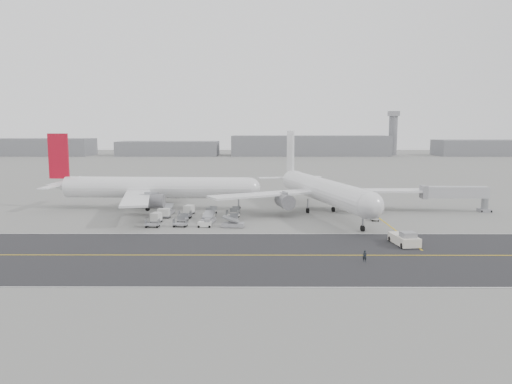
{
  "coord_description": "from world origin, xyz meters",
  "views": [
    {
      "loc": [
        3.23,
        -94.09,
        19.9
      ],
      "look_at": [
        2.85,
        12.0,
        6.09
      ],
      "focal_mm": 35.0,
      "sensor_mm": 36.0,
      "label": 1
    }
  ],
  "objects_px": {
    "airliner_a": "(152,187)",
    "pushback_tug": "(405,239)",
    "ground_crew_a": "(365,256)",
    "airliner_b": "(321,190)",
    "control_tower": "(393,132)",
    "jet_bridge": "(456,194)"
  },
  "relations": [
    {
      "from": "control_tower",
      "to": "pushback_tug",
      "type": "relative_size",
      "value": 3.5
    },
    {
      "from": "airliner_a",
      "to": "airliner_b",
      "type": "bearing_deg",
      "value": -94.16
    },
    {
      "from": "airliner_a",
      "to": "control_tower",
      "type": "bearing_deg",
      "value": -24.18
    },
    {
      "from": "pushback_tug",
      "to": "jet_bridge",
      "type": "relative_size",
      "value": 0.54
    },
    {
      "from": "jet_bridge",
      "to": "airliner_a",
      "type": "bearing_deg",
      "value": 178.61
    },
    {
      "from": "control_tower",
      "to": "airliner_a",
      "type": "distance_m",
      "value": 268.42
    },
    {
      "from": "control_tower",
      "to": "jet_bridge",
      "type": "bearing_deg",
      "value": -101.65
    },
    {
      "from": "ground_crew_a",
      "to": "control_tower",
      "type": "bearing_deg",
      "value": 93.46
    },
    {
      "from": "airliner_a",
      "to": "ground_crew_a",
      "type": "distance_m",
      "value": 64.09
    },
    {
      "from": "pushback_tug",
      "to": "jet_bridge",
      "type": "distance_m",
      "value": 40.46
    },
    {
      "from": "jet_bridge",
      "to": "ground_crew_a",
      "type": "bearing_deg",
      "value": -123.18
    },
    {
      "from": "airliner_b",
      "to": "airliner_a",
      "type": "bearing_deg",
      "value": 158.62
    },
    {
      "from": "ground_crew_a",
      "to": "pushback_tug",
      "type": "bearing_deg",
      "value": 69.19
    },
    {
      "from": "airliner_a",
      "to": "pushback_tug",
      "type": "bearing_deg",
      "value": -123.39
    },
    {
      "from": "ground_crew_a",
      "to": "airliner_a",
      "type": "bearing_deg",
      "value": 150.03
    },
    {
      "from": "control_tower",
      "to": "airliner_b",
      "type": "height_order",
      "value": "control_tower"
    },
    {
      "from": "jet_bridge",
      "to": "ground_crew_a",
      "type": "relative_size",
      "value": 9.29
    },
    {
      "from": "control_tower",
      "to": "jet_bridge",
      "type": "xyz_separation_m",
      "value": [
        -49.95,
        -242.14,
        -11.93
      ]
    },
    {
      "from": "airliner_a",
      "to": "ground_crew_a",
      "type": "xyz_separation_m",
      "value": [
        41.8,
        -48.37,
        -4.42
      ]
    },
    {
      "from": "control_tower",
      "to": "ground_crew_a",
      "type": "height_order",
      "value": "control_tower"
    },
    {
      "from": "jet_bridge",
      "to": "ground_crew_a",
      "type": "height_order",
      "value": "jet_bridge"
    },
    {
      "from": "airliner_a",
      "to": "ground_crew_a",
      "type": "height_order",
      "value": "airliner_a"
    }
  ]
}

